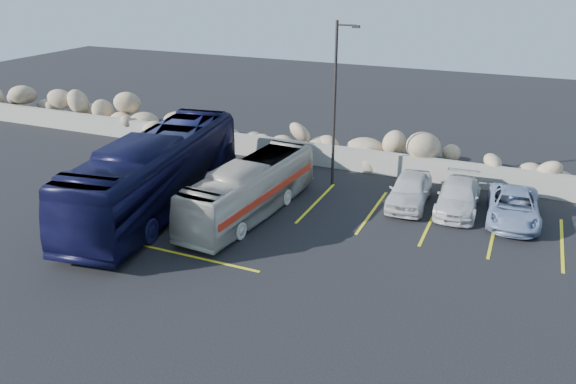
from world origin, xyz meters
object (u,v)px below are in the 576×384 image
at_px(car_c, 458,197).
at_px(tour_coach, 157,173).
at_px(lamppost, 336,101).
at_px(car_a, 410,190).
at_px(car_d, 513,207).
at_px(vintage_bus, 250,189).

bearing_deg(car_c, tour_coach, -159.43).
xyz_separation_m(lamppost, car_a, (4.05, -0.99, -3.57)).
xyz_separation_m(lamppost, car_d, (8.55, -0.93, -3.66)).
height_order(vintage_bus, car_d, vintage_bus).
bearing_deg(car_d, tour_coach, -165.33).
relative_size(tour_coach, car_d, 2.69).
height_order(vintage_bus, car_a, vintage_bus).
height_order(lamppost, tour_coach, lamppost).
bearing_deg(tour_coach, lamppost, 35.10).
relative_size(vintage_bus, car_d, 1.90).
relative_size(car_a, car_d, 0.92).
xyz_separation_m(car_c, car_d, (2.35, -0.22, 0.00)).
xyz_separation_m(vintage_bus, car_a, (6.23, 3.92, -0.49)).
distance_m(lamppost, vintage_bus, 6.19).
xyz_separation_m(car_a, car_d, (4.49, 0.06, -0.08)).
distance_m(lamppost, car_c, 7.23).
relative_size(lamppost, car_a, 1.89).
xyz_separation_m(tour_coach, car_a, (10.37, 4.95, -1.00)).
bearing_deg(lamppost, car_d, -6.22).
height_order(car_c, car_d, same).
bearing_deg(car_c, car_a, -174.71).
bearing_deg(car_d, car_a, 176.80).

